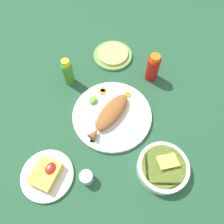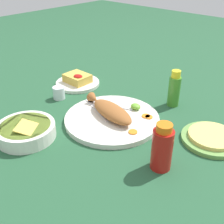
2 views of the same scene
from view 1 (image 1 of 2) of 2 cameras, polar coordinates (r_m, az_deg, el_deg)
ground_plane at (r=0.95m, az=0.00°, el=-1.09°), size 4.00×4.00×0.00m
main_plate at (r=0.95m, az=0.00°, el=-0.84°), size 0.34×0.34×0.02m
fried_fish at (r=0.91m, az=-0.39°, el=-0.44°), size 0.25×0.12×0.04m
fork_near at (r=0.90m, az=-2.32°, el=-5.02°), size 0.18×0.08×0.00m
fork_far at (r=0.92m, az=-4.78°, el=-3.26°), size 0.18×0.07×0.00m
carrot_slice_near at (r=0.99m, az=4.09°, el=4.53°), size 0.03×0.03×0.00m
carrot_slice_mid at (r=1.00m, az=-2.34°, el=5.84°), size 0.03×0.03×0.00m
carrot_slice_far at (r=1.00m, az=-2.53°, el=5.30°), size 0.03×0.03×0.00m
lime_wedge_main at (r=0.96m, az=-4.97°, el=3.08°), size 0.04×0.03×0.02m
hot_sauce_bottle_red at (r=1.03m, az=10.59°, el=11.28°), size 0.06×0.06×0.14m
hot_sauce_bottle_green at (r=1.02m, az=-11.39°, el=10.06°), size 0.05×0.05×0.15m
salt_cup at (r=0.85m, az=-6.65°, el=-16.67°), size 0.05×0.05×0.05m
side_plate_fries at (r=0.89m, az=-16.52°, el=-15.59°), size 0.20×0.20×0.01m
fries_pile at (r=0.87m, az=-16.91°, el=-15.16°), size 0.11×0.09×0.04m
guacamole_bowl at (r=0.87m, az=13.12°, el=-13.91°), size 0.19×0.19×0.06m
tortilla_plate at (r=1.15m, az=0.20°, el=14.55°), size 0.20×0.20×0.01m
tortilla_stack at (r=1.14m, az=0.20°, el=14.99°), size 0.15×0.15×0.01m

